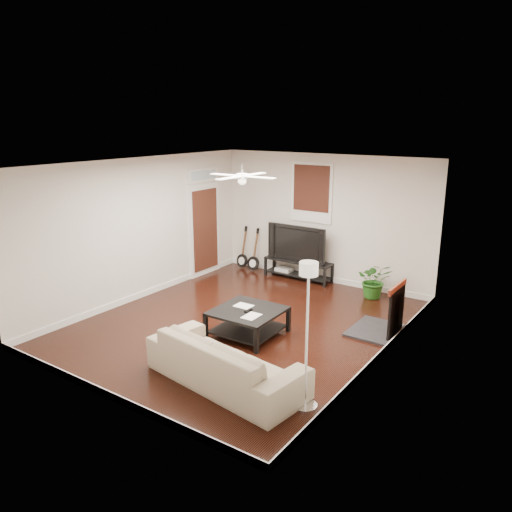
{
  "coord_description": "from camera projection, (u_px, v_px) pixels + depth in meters",
  "views": [
    {
      "loc": [
        4.82,
        -6.61,
        3.49
      ],
      "look_at": [
        0.0,
        0.4,
        1.15
      ],
      "focal_mm": 34.86,
      "sensor_mm": 36.0,
      "label": 1
    }
  ],
  "objects": [
    {
      "name": "guitar_left",
      "position": [
        242.0,
        248.0,
        11.97
      ],
      "size": [
        0.34,
        0.26,
        1.03
      ],
      "primitive_type": null,
      "rotation": [
        0.0,
        0.0,
        -0.12
      ],
      "color": "black",
      "rests_on": "floor"
    },
    {
      "name": "ceiling_fan",
      "position": [
        242.0,
        176.0,
        8.13
      ],
      "size": [
        1.24,
        1.24,
        0.32
      ],
      "primitive_type": null,
      "color": "white",
      "rests_on": "ceiling"
    },
    {
      "name": "door_left",
      "position": [
        205.0,
        221.0,
        11.34
      ],
      "size": [
        0.08,
        1.0,
        2.5
      ],
      "primitive_type": "cube",
      "color": "white",
      "rests_on": "wall_left"
    },
    {
      "name": "floor_lamp",
      "position": [
        307.0,
        337.0,
        6.0
      ],
      "size": [
        0.35,
        0.35,
        1.91
      ],
      "primitive_type": null,
      "rotation": [
        0.0,
        0.0,
        -0.14
      ],
      "color": "white",
      "rests_on": "floor"
    },
    {
      "name": "guitar_right",
      "position": [
        253.0,
        250.0,
        11.75
      ],
      "size": [
        0.32,
        0.23,
        1.03
      ],
      "primitive_type": null,
      "rotation": [
        0.0,
        0.0,
        -0.01
      ],
      "color": "black",
      "rests_on": "floor"
    },
    {
      "name": "sofa",
      "position": [
        225.0,
        360.0,
        6.73
      ],
      "size": [
        2.44,
        1.23,
        0.68
      ],
      "primitive_type": "imported",
      "rotation": [
        0.0,
        0.0,
        3.0
      ],
      "color": "tan",
      "rests_on": "floor"
    },
    {
      "name": "room",
      "position": [
        243.0,
        247.0,
        8.44
      ],
      "size": [
        5.01,
        6.01,
        2.81
      ],
      "color": "black",
      "rests_on": "ground"
    },
    {
      "name": "fireplace",
      "position": [
        385.0,
        308.0,
        8.28
      ],
      "size": [
        0.8,
        1.1,
        0.92
      ],
      "primitive_type": "cube",
      "color": "black",
      "rests_on": "floor"
    },
    {
      "name": "brick_accent",
      "position": [
        406.0,
        256.0,
        7.88
      ],
      "size": [
        0.02,
        2.2,
        2.8
      ],
      "primitive_type": "cube",
      "color": "#B05039",
      "rests_on": "floor"
    },
    {
      "name": "window_back",
      "position": [
        311.0,
        193.0,
        10.82
      ],
      "size": [
        1.0,
        0.06,
        1.3
      ],
      "primitive_type": "cube",
      "color": "black",
      "rests_on": "wall_back"
    },
    {
      "name": "tv",
      "position": [
        299.0,
        242.0,
        11.08
      ],
      "size": [
        1.41,
        0.19,
        0.81
      ],
      "primitive_type": "imported",
      "color": "black",
      "rests_on": "tv_stand"
    },
    {
      "name": "tv_stand",
      "position": [
        298.0,
        269.0,
        11.23
      ],
      "size": [
        1.58,
        0.42,
        0.44
      ],
      "primitive_type": "cube",
      "color": "black",
      "rests_on": "floor"
    },
    {
      "name": "potted_plant",
      "position": [
        374.0,
        280.0,
        9.99
      ],
      "size": [
        0.86,
        0.82,
        0.74
      ],
      "primitive_type": "imported",
      "rotation": [
        0.0,
        0.0,
        0.46
      ],
      "color": "#225F1B",
      "rests_on": "floor"
    },
    {
      "name": "coffee_table",
      "position": [
        248.0,
        322.0,
        8.29
      ],
      "size": [
        1.09,
        1.09,
        0.45
      ],
      "primitive_type": "cube",
      "rotation": [
        0.0,
        0.0,
        0.02
      ],
      "color": "black",
      "rests_on": "floor"
    }
  ]
}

